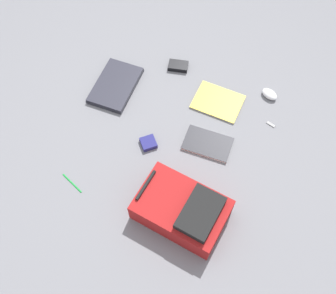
{
  "coord_description": "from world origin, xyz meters",
  "views": [
    {
      "loc": [
        -0.99,
        -0.48,
        1.95
      ],
      "look_at": [
        -0.02,
        -0.05,
        0.02
      ],
      "focal_mm": 43.06,
      "sensor_mm": 36.0,
      "label": 1
    }
  ],
  "objects_px": {
    "laptop": "(116,85)",
    "book_red": "(208,144)",
    "book_manual": "(218,102)",
    "computer_mouse": "(270,94)",
    "pen_black": "(72,183)",
    "earbud_pouch": "(148,143)",
    "power_brick": "(178,66)",
    "backpack": "(183,210)",
    "usb_stick": "(271,124)"
  },
  "relations": [
    {
      "from": "book_red",
      "to": "power_brick",
      "type": "xyz_separation_m",
      "value": [
        0.44,
        0.37,
        0.01
      ]
    },
    {
      "from": "backpack",
      "to": "pen_black",
      "type": "xyz_separation_m",
      "value": [
        -0.08,
        0.6,
        -0.07
      ]
    },
    {
      "from": "earbud_pouch",
      "to": "computer_mouse",
      "type": "bearing_deg",
      "value": -41.13
    },
    {
      "from": "laptop",
      "to": "book_red",
      "type": "xyz_separation_m",
      "value": [
        -0.15,
        -0.65,
        -0.01
      ]
    },
    {
      "from": "computer_mouse",
      "to": "pen_black",
      "type": "height_order",
      "value": "computer_mouse"
    },
    {
      "from": "earbud_pouch",
      "to": "usb_stick",
      "type": "distance_m",
      "value": 0.71
    },
    {
      "from": "backpack",
      "to": "usb_stick",
      "type": "height_order",
      "value": "backpack"
    },
    {
      "from": "laptop",
      "to": "book_red",
      "type": "height_order",
      "value": "laptop"
    },
    {
      "from": "laptop",
      "to": "computer_mouse",
      "type": "height_order",
      "value": "computer_mouse"
    },
    {
      "from": "earbud_pouch",
      "to": "book_manual",
      "type": "bearing_deg",
      "value": -30.89
    },
    {
      "from": "book_red",
      "to": "usb_stick",
      "type": "distance_m",
      "value": 0.39
    },
    {
      "from": "laptop",
      "to": "pen_black",
      "type": "height_order",
      "value": "laptop"
    },
    {
      "from": "computer_mouse",
      "to": "book_manual",
      "type": "bearing_deg",
      "value": -36.23
    },
    {
      "from": "usb_stick",
      "to": "pen_black",
      "type": "bearing_deg",
      "value": 132.56
    },
    {
      "from": "backpack",
      "to": "book_manual",
      "type": "distance_m",
      "value": 0.73
    },
    {
      "from": "laptop",
      "to": "pen_black",
      "type": "bearing_deg",
      "value": -172.68
    },
    {
      "from": "power_brick",
      "to": "pen_black",
      "type": "xyz_separation_m",
      "value": [
        -0.95,
        0.2,
        -0.01
      ]
    },
    {
      "from": "pen_black",
      "to": "usb_stick",
      "type": "height_order",
      "value": "same"
    },
    {
      "from": "laptop",
      "to": "power_brick",
      "type": "height_order",
      "value": "laptop"
    },
    {
      "from": "book_manual",
      "to": "computer_mouse",
      "type": "height_order",
      "value": "computer_mouse"
    },
    {
      "from": "book_manual",
      "to": "power_brick",
      "type": "height_order",
      "value": "power_brick"
    },
    {
      "from": "backpack",
      "to": "pen_black",
      "type": "relative_size",
      "value": 3.08
    },
    {
      "from": "computer_mouse",
      "to": "laptop",
      "type": "bearing_deg",
      "value": -49.05
    },
    {
      "from": "book_red",
      "to": "computer_mouse",
      "type": "relative_size",
      "value": 2.72
    },
    {
      "from": "backpack",
      "to": "power_brick",
      "type": "distance_m",
      "value": 0.96
    },
    {
      "from": "book_red",
      "to": "backpack",
      "type": "bearing_deg",
      "value": -175.66
    },
    {
      "from": "computer_mouse",
      "to": "usb_stick",
      "type": "distance_m",
      "value": 0.2
    },
    {
      "from": "usb_stick",
      "to": "power_brick",
      "type": "bearing_deg",
      "value": 75.64
    },
    {
      "from": "pen_black",
      "to": "book_manual",
      "type": "bearing_deg",
      "value": -32.96
    },
    {
      "from": "laptop",
      "to": "usb_stick",
      "type": "relative_size",
      "value": 6.82
    },
    {
      "from": "book_red",
      "to": "pen_black",
      "type": "height_order",
      "value": "book_red"
    },
    {
      "from": "backpack",
      "to": "book_red",
      "type": "distance_m",
      "value": 0.44
    },
    {
      "from": "pen_black",
      "to": "book_red",
      "type": "bearing_deg",
      "value": -48.01
    },
    {
      "from": "computer_mouse",
      "to": "usb_stick",
      "type": "bearing_deg",
      "value": 41.79
    },
    {
      "from": "book_manual",
      "to": "pen_black",
      "type": "distance_m",
      "value": 0.95
    },
    {
      "from": "computer_mouse",
      "to": "power_brick",
      "type": "distance_m",
      "value": 0.58
    },
    {
      "from": "computer_mouse",
      "to": "usb_stick",
      "type": "relative_size",
      "value": 1.91
    },
    {
      "from": "backpack",
      "to": "computer_mouse",
      "type": "relative_size",
      "value": 4.61
    },
    {
      "from": "book_manual",
      "to": "usb_stick",
      "type": "height_order",
      "value": "book_manual"
    },
    {
      "from": "laptop",
      "to": "usb_stick",
      "type": "bearing_deg",
      "value": -82.43
    },
    {
      "from": "computer_mouse",
      "to": "earbud_pouch",
      "type": "height_order",
      "value": "computer_mouse"
    },
    {
      "from": "power_brick",
      "to": "earbud_pouch",
      "type": "height_order",
      "value": "power_brick"
    },
    {
      "from": "pen_black",
      "to": "earbud_pouch",
      "type": "height_order",
      "value": "earbud_pouch"
    },
    {
      "from": "laptop",
      "to": "power_brick",
      "type": "relative_size",
      "value": 3.0
    },
    {
      "from": "pen_black",
      "to": "earbud_pouch",
      "type": "distance_m",
      "value": 0.46
    },
    {
      "from": "book_red",
      "to": "computer_mouse",
      "type": "distance_m",
      "value": 0.5
    },
    {
      "from": "laptop",
      "to": "book_red",
      "type": "bearing_deg",
      "value": -102.65
    },
    {
      "from": "backpack",
      "to": "book_red",
      "type": "relative_size",
      "value": 1.69
    },
    {
      "from": "book_manual",
      "to": "computer_mouse",
      "type": "relative_size",
      "value": 2.78
    },
    {
      "from": "book_manual",
      "to": "usb_stick",
      "type": "bearing_deg",
      "value": -93.26
    }
  ]
}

